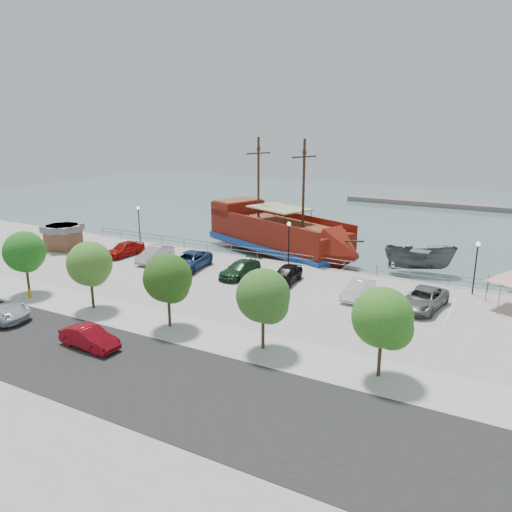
% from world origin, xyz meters
% --- Properties ---
extents(ground, '(160.00, 160.00, 0.00)m').
position_xyz_m(ground, '(0.00, 0.00, -1.00)').
color(ground, slate).
extents(land_slab, '(100.00, 58.00, 1.20)m').
position_xyz_m(land_slab, '(0.00, -21.00, -0.60)').
color(land_slab, '#9A9792').
rests_on(land_slab, ground).
extents(street, '(100.00, 8.00, 0.04)m').
position_xyz_m(street, '(0.00, -16.00, 0.01)').
color(street, black).
rests_on(street, land_slab).
extents(sidewalk, '(100.00, 4.00, 0.05)m').
position_xyz_m(sidewalk, '(0.00, -10.00, 0.01)').
color(sidewalk, '#B6B6B6').
rests_on(sidewalk, land_slab).
extents(seawall_railing, '(50.00, 0.06, 1.00)m').
position_xyz_m(seawall_railing, '(0.00, 7.80, 0.53)').
color(seawall_railing, '#55595E').
rests_on(seawall_railing, land_slab).
extents(far_shore, '(40.00, 3.00, 0.80)m').
position_xyz_m(far_shore, '(10.00, 55.00, -0.60)').
color(far_shore, slate).
rests_on(far_shore, ground).
extents(pirate_ship, '(20.98, 12.88, 13.08)m').
position_xyz_m(pirate_ship, '(-3.19, 12.92, 1.19)').
color(pirate_ship, maroon).
rests_on(pirate_ship, ground).
extents(patrol_boat, '(7.04, 4.02, 2.57)m').
position_xyz_m(patrol_boat, '(10.59, 13.47, 0.28)').
color(patrol_boat, '#4F5152').
rests_on(patrol_boat, ground).
extents(dock_west, '(7.10, 3.77, 0.39)m').
position_xyz_m(dock_west, '(-13.65, 9.20, -0.80)').
color(dock_west, slate).
rests_on(dock_west, ground).
extents(dock_mid, '(7.44, 2.75, 0.42)m').
position_xyz_m(dock_mid, '(7.81, 9.20, -0.79)').
color(dock_mid, slate).
rests_on(dock_mid, ground).
extents(dock_east, '(6.78, 2.45, 0.38)m').
position_xyz_m(dock_east, '(15.99, 9.20, -0.81)').
color(dock_east, gray).
rests_on(dock_east, ground).
extents(shed, '(3.70, 3.70, 2.63)m').
position_xyz_m(shed, '(-23.78, 1.11, 1.40)').
color(shed, brown).
rests_on(shed, land_slab).
extents(street_sedan, '(4.09, 1.63, 1.32)m').
position_xyz_m(street_sedan, '(-3.25, -14.86, 0.66)').
color(street_sedan, maroon).
rests_on(street_sedan, street).
extents(fire_hydrant, '(0.26, 0.26, 0.74)m').
position_xyz_m(fire_hydrant, '(-13.93, -10.80, 0.40)').
color(fire_hydrant, '#C19B10').
rests_on(fire_hydrant, sidewalk).
extents(lamp_post_left, '(0.36, 0.36, 4.28)m').
position_xyz_m(lamp_post_left, '(-18.00, 6.50, 2.94)').
color(lamp_post_left, black).
rests_on(lamp_post_left, land_slab).
extents(lamp_post_mid, '(0.36, 0.36, 4.28)m').
position_xyz_m(lamp_post_mid, '(0.00, 6.50, 2.94)').
color(lamp_post_mid, black).
rests_on(lamp_post_mid, land_slab).
extents(lamp_post_right, '(0.36, 0.36, 4.28)m').
position_xyz_m(lamp_post_right, '(16.00, 6.50, 2.94)').
color(lamp_post_right, black).
rests_on(lamp_post_right, land_slab).
extents(tree_b, '(3.30, 3.20, 5.00)m').
position_xyz_m(tree_b, '(-14.85, -10.07, 3.30)').
color(tree_b, '#473321').
rests_on(tree_b, sidewalk).
extents(tree_c, '(3.30, 3.20, 5.00)m').
position_xyz_m(tree_c, '(-7.85, -10.07, 3.30)').
color(tree_c, '#473321').
rests_on(tree_c, sidewalk).
extents(tree_d, '(3.30, 3.20, 5.00)m').
position_xyz_m(tree_d, '(-0.85, -10.07, 3.30)').
color(tree_d, '#473321').
rests_on(tree_d, sidewalk).
extents(tree_e, '(3.30, 3.20, 5.00)m').
position_xyz_m(tree_e, '(6.15, -10.07, 3.30)').
color(tree_e, '#473321').
rests_on(tree_e, sidewalk).
extents(tree_f, '(3.30, 3.20, 5.00)m').
position_xyz_m(tree_f, '(13.15, -10.07, 3.30)').
color(tree_f, '#473321').
rests_on(tree_f, sidewalk).
extents(parked_car_a, '(2.09, 4.50, 1.49)m').
position_xyz_m(parked_car_a, '(-16.19, 2.15, 0.75)').
color(parked_car_a, '#9B0D09').
rests_on(parked_car_a, land_slab).
extents(parked_car_b, '(2.01, 4.71, 1.51)m').
position_xyz_m(parked_car_b, '(-12.08, 1.91, 0.76)').
color(parked_car_b, '#ACACAC').
rests_on(parked_car_b, land_slab).
extents(parked_car_c, '(3.33, 5.90, 1.56)m').
position_xyz_m(parked_car_c, '(-7.76, 1.49, 0.78)').
color(parked_car_c, navy).
rests_on(parked_car_c, land_slab).
extents(parked_car_d, '(2.33, 4.84, 1.36)m').
position_xyz_m(parked_car_d, '(-2.44, 1.72, 0.68)').
color(parked_car_d, '#16361C').
rests_on(parked_car_d, land_slab).
extents(parked_car_e, '(2.12, 4.51, 1.49)m').
position_xyz_m(parked_car_e, '(1.86, 2.11, 0.75)').
color(parked_car_e, black).
rests_on(parked_car_e, land_slab).
extents(parked_car_f, '(1.71, 4.24, 1.37)m').
position_xyz_m(parked_car_f, '(8.32, 1.35, 0.68)').
color(parked_car_f, white).
rests_on(parked_car_f, land_slab).
extents(parked_car_g, '(3.21, 5.59, 1.47)m').
position_xyz_m(parked_car_g, '(13.14, 1.46, 0.73)').
color(parked_car_g, slate).
rests_on(parked_car_g, land_slab).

